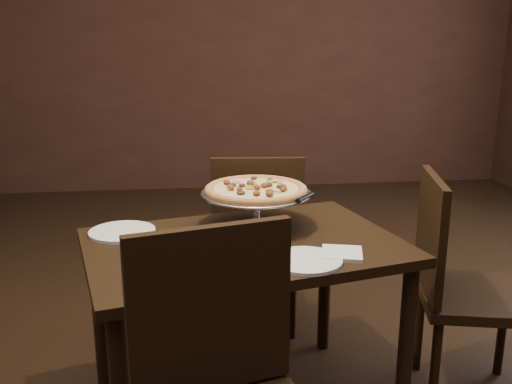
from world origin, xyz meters
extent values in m
cube|color=#321B13|center=(0.00, 3.51, 1.40)|extent=(6.00, 0.02, 2.80)
cube|color=black|center=(0.06, -0.03, 0.68)|extent=(1.27, 1.00, 0.04)
cylinder|color=black|center=(0.62, -0.22, 0.33)|extent=(0.06, 0.06, 0.67)
cylinder|color=black|center=(-0.51, 0.16, 0.33)|extent=(0.06, 0.06, 0.67)
cylinder|color=black|center=(0.47, 0.40, 0.33)|extent=(0.06, 0.06, 0.67)
cylinder|color=silver|center=(0.12, 0.15, 0.71)|extent=(0.15, 0.15, 0.01)
cylinder|color=silver|center=(0.12, 0.15, 0.77)|extent=(0.03, 0.03, 0.12)
cylinder|color=silver|center=(0.12, 0.15, 0.83)|extent=(0.11, 0.11, 0.01)
cylinder|color=gray|center=(0.12, 0.15, 0.84)|extent=(0.42, 0.42, 0.01)
torus|color=gray|center=(0.12, 0.15, 0.84)|extent=(0.43, 0.43, 0.01)
cylinder|color=brown|center=(0.12, 0.15, 0.85)|extent=(0.39, 0.39, 0.01)
torus|color=brown|center=(0.12, 0.15, 0.85)|extent=(0.41, 0.41, 0.03)
cylinder|color=tan|center=(0.12, 0.15, 0.86)|extent=(0.34, 0.34, 0.01)
cylinder|color=beige|center=(-0.06, -0.16, 0.74)|extent=(0.06, 0.06, 0.08)
cylinder|color=silver|center=(-0.06, -0.16, 0.79)|extent=(0.06, 0.06, 0.02)
ellipsoid|color=silver|center=(-0.06, -0.16, 0.81)|extent=(0.03, 0.03, 0.01)
cylinder|color=maroon|center=(-0.07, -0.21, 0.74)|extent=(0.06, 0.06, 0.08)
cylinder|color=silver|center=(-0.07, -0.21, 0.79)|extent=(0.06, 0.06, 0.02)
ellipsoid|color=silver|center=(-0.07, -0.21, 0.80)|extent=(0.03, 0.03, 0.01)
cylinder|color=black|center=(-0.15, -0.28, 0.73)|extent=(0.09, 0.09, 0.05)
cube|color=tan|center=(-0.16, -0.28, 0.74)|extent=(0.04, 0.03, 0.06)
cube|color=tan|center=(-0.14, -0.28, 0.74)|extent=(0.04, 0.03, 0.06)
cube|color=silver|center=(0.38, -0.20, 0.71)|extent=(0.17, 0.17, 0.01)
cylinder|color=white|center=(-0.40, 0.12, 0.71)|extent=(0.25, 0.25, 0.01)
cylinder|color=white|center=(0.24, -0.25, 0.71)|extent=(0.25, 0.25, 0.01)
cone|color=silver|center=(0.29, 0.03, 0.84)|extent=(0.17, 0.17, 0.00)
cylinder|color=black|center=(0.29, 0.03, 0.85)|extent=(0.09, 0.12, 0.02)
cube|color=black|center=(0.19, 0.69, 0.43)|extent=(0.46, 0.46, 0.04)
cube|color=black|center=(0.17, 0.50, 0.69)|extent=(0.42, 0.07, 0.44)
cylinder|color=black|center=(0.37, 0.84, 0.21)|extent=(0.04, 0.04, 0.41)
cylinder|color=black|center=(0.03, 0.87, 0.21)|extent=(0.04, 0.04, 0.41)
cylinder|color=black|center=(0.34, 0.50, 0.21)|extent=(0.04, 0.04, 0.41)
cylinder|color=black|center=(0.00, 0.53, 0.21)|extent=(0.04, 0.04, 0.41)
cube|color=black|center=(-0.09, -0.60, 0.73)|extent=(0.44, 0.15, 0.47)
cube|color=black|center=(0.97, -0.04, 0.44)|extent=(0.51, 0.51, 0.04)
cube|color=black|center=(0.78, 0.00, 0.70)|extent=(0.13, 0.43, 0.45)
cylinder|color=black|center=(1.18, 0.09, 0.21)|extent=(0.04, 0.04, 0.42)
cylinder|color=black|center=(0.76, -0.17, 0.21)|extent=(0.04, 0.04, 0.42)
cylinder|color=black|center=(0.84, 0.17, 0.21)|extent=(0.04, 0.04, 0.42)
camera|label=1|loc=(-0.13, -1.98, 1.42)|focal=40.00mm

